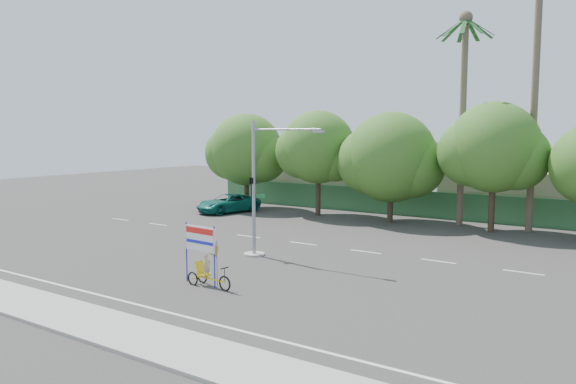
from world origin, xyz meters
The scene contains 14 objects.
ground centered at (0.00, 0.00, 0.00)m, with size 120.00×120.00×0.00m, color #33302D.
sidewalk_near centered at (0.00, -7.50, 0.06)m, with size 50.00×2.40×0.12m, color gray.
fence centered at (0.00, 21.50, 1.00)m, with size 38.00×0.08×2.00m, color #336B3D.
building_left centered at (-10.00, 26.00, 2.00)m, with size 12.00×8.00×4.00m, color beige.
building_right centered at (8.00, 26.00, 1.80)m, with size 14.00×8.00×3.60m, color beige.
tree_far_left centered at (-14.05, 18.00, 4.76)m, with size 7.14×6.00×7.96m.
tree_left centered at (-7.05, 18.00, 5.06)m, with size 6.66×5.60×8.07m.
tree_center centered at (-1.05, 18.00, 4.47)m, with size 7.62×6.40×7.85m.
tree_right centered at (5.95, 18.00, 5.24)m, with size 6.90×5.80×8.36m.
palm_tall centered at (8.00, 19.50, 10.46)m, with size 3.73×3.79×17.45m.
palm_short centered at (3.50, 19.50, 8.86)m, with size 3.73×3.79×14.45m.
traffic_signal centered at (-2.20, 3.98, 2.92)m, with size 4.72×1.10×7.00m.
trike_billboard centered at (-0.66, -1.81, 1.06)m, with size 2.67×0.68×2.63m.
pickup_truck centered at (-13.77, 15.28, 0.73)m, with size 2.42×5.25×1.46m, color #0E6255.
Camera 1 is at (15.12, -18.94, 6.44)m, focal length 35.00 mm.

